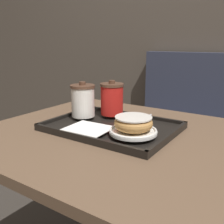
% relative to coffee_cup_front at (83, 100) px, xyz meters
% --- Properties ---
extents(wall_behind, '(8.00, 0.05, 2.40)m').
position_rel_coffee_cup_front_xyz_m(wall_behind, '(0.16, 1.06, 0.36)').
color(wall_behind, brown).
rests_on(wall_behind, ground_plane).
extents(cafe_table, '(0.89, 0.80, 0.76)m').
position_rel_coffee_cup_front_xyz_m(cafe_table, '(0.16, -0.04, -0.27)').
color(cafe_table, brown).
rests_on(cafe_table, ground_plane).
extents(serving_tray, '(0.45, 0.33, 0.02)m').
position_rel_coffee_cup_front_xyz_m(serving_tray, '(0.14, -0.01, -0.08)').
color(serving_tray, black).
rests_on(serving_tray, cafe_table).
extents(napkin_paper, '(0.15, 0.13, 0.00)m').
position_rel_coffee_cup_front_xyz_m(napkin_paper, '(0.11, -0.11, -0.06)').
color(napkin_paper, white).
rests_on(napkin_paper, serving_tray).
extents(coffee_cup_front, '(0.09, 0.09, 0.14)m').
position_rel_coffee_cup_front_xyz_m(coffee_cup_front, '(0.00, 0.00, 0.00)').
color(coffee_cup_front, white).
rests_on(coffee_cup_front, serving_tray).
extents(coffee_cup_rear, '(0.09, 0.09, 0.14)m').
position_rel_coffee_cup_front_xyz_m(coffee_cup_rear, '(0.08, 0.09, 0.00)').
color(coffee_cup_rear, red).
rests_on(coffee_cup_rear, serving_tray).
extents(plate_with_chocolate_donut, '(0.15, 0.15, 0.01)m').
position_rel_coffee_cup_front_xyz_m(plate_with_chocolate_donut, '(0.26, -0.07, -0.06)').
color(plate_with_chocolate_donut, white).
rests_on(plate_with_chocolate_donut, serving_tray).
extents(donut_chocolate_glazed, '(0.12, 0.12, 0.04)m').
position_rel_coffee_cup_front_xyz_m(donut_chocolate_glazed, '(0.26, -0.07, -0.03)').
color(donut_chocolate_glazed, tan).
rests_on(donut_chocolate_glazed, plate_with_chocolate_donut).
extents(spoon, '(0.05, 0.14, 0.01)m').
position_rel_coffee_cup_front_xyz_m(spoon, '(0.24, 0.06, -0.06)').
color(spoon, silver).
rests_on(spoon, serving_tray).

